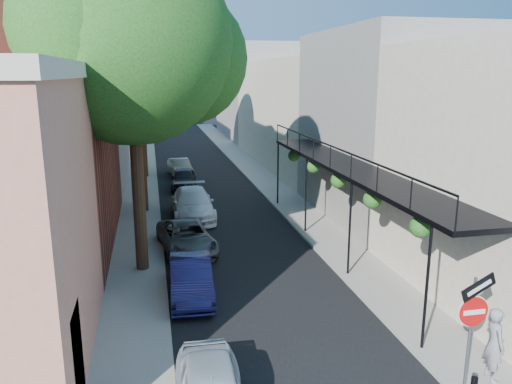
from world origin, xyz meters
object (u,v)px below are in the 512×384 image
parked_car_f (180,168)px  pedestrian (494,344)px  parked_car_e (184,178)px  oak_mid (145,72)px  sign_post (473,316)px  parked_car_b (191,278)px  oak_near (144,47)px  parked_car_d (193,204)px  oak_far (146,54)px  parked_car_c (187,237)px

parked_car_f → pedestrian: bearing=-85.0°
parked_car_e → oak_mid: bearing=-107.4°
sign_post → parked_car_b: 8.62m
oak_near → parked_car_e: bearing=81.3°
oak_near → oak_mid: (-0.05, 7.97, -0.82)m
parked_car_b → parked_car_d: bearing=86.9°
oak_far → parked_car_e: bearing=-64.6°
parked_car_c → parked_car_f: bearing=80.0°
oak_near → pedestrian: oak_near is taller
parked_car_d → parked_car_e: 6.55m
sign_post → parked_car_f: bearing=99.9°
oak_near → oak_mid: oak_near is taller
sign_post → parked_car_e: 22.69m
parked_car_e → parked_car_f: (0.00, 3.99, -0.04)m
sign_post → parked_car_e: size_ratio=0.80×
parked_car_d → parked_car_f: 10.53m
sign_post → oak_near: (-6.53, 9.29, 5.84)m
oak_near → parked_car_c: 7.57m
oak_far → sign_post: bearing=-76.1°
parked_car_c → parked_car_e: 11.38m
sign_post → parked_car_c: 12.11m
parked_car_e → pedestrian: bearing=-70.8°
parked_car_b → pedestrian: bearing=-41.5°
sign_post → oak_near: bearing=125.1°
parked_car_e → parked_car_b: bearing=-88.2°
oak_far → parked_car_d: (1.95, -10.66, -7.55)m
oak_near → oak_far: oak_far is taller
sign_post → oak_mid: (-6.58, 17.26, 5.02)m
parked_car_b → parked_car_f: size_ratio=1.03×
pedestrian → oak_near: bearing=50.8°
parked_car_d → pedestrian: (5.55, -15.17, 0.30)m
oak_near → parked_car_c: (1.29, 1.53, -7.30)m
parked_car_e → pedestrian: (5.55, -21.72, 0.36)m
sign_post → parked_car_b: size_ratio=0.80×
sign_post → oak_near: 12.77m
parked_car_e → parked_car_f: bearing=94.9°
sign_post → parked_car_b: bearing=129.4°
parked_car_b → parked_car_d: (0.84, 9.06, 0.09)m
parked_car_d → parked_car_e: bearing=90.7°
sign_post → parked_car_c: (-5.24, 10.82, -1.46)m
oak_near → parked_car_d: oak_near is taller
parked_car_c → parked_car_d: (0.68, 4.81, 0.12)m
parked_car_b → pedestrian: pedestrian is taller
oak_far → parked_car_e: 8.88m
sign_post → oak_near: oak_near is taller
sign_post → parked_car_b: (-5.40, 6.57, -1.42)m
parked_car_f → oak_far: bearing=169.1°
parked_car_e → parked_car_f: parked_car_e is taller
oak_far → parked_car_d: bearing=-79.6°
parked_car_f → pedestrian: 26.30m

